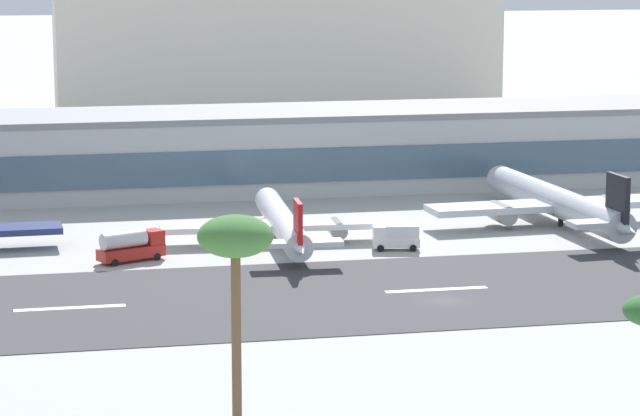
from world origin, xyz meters
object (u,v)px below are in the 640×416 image
airliner_red_tail_gate_1 (283,224)px  service_fuel_truck_0 (131,246)px  terminal_building (230,150)px  service_box_truck_1 (396,236)px  airliner_black_tail_gate_2 (560,204)px  palm_tree_2 (235,243)px  distant_hotel_block (276,41)px

airliner_red_tail_gate_1 → service_fuel_truck_0: bearing=111.5°
terminal_building → service_box_truck_1: 53.25m
airliner_black_tail_gate_2 → palm_tree_2: bearing=139.9°
distant_hotel_block → palm_tree_2: distant_hotel_block is taller
palm_tree_2 → airliner_black_tail_gate_2: bearing=53.0°
distant_hotel_block → service_box_truck_1: bearing=-94.3°
airliner_black_tail_gate_2 → service_fuel_truck_0: airliner_black_tail_gate_2 is taller
distant_hotel_block → service_fuel_truck_0: (-45.40, -149.47, -15.39)m
service_box_truck_1 → airliner_black_tail_gate_2: bearing=-147.1°
service_fuel_truck_0 → service_box_truck_1: size_ratio=1.39×
terminal_building → service_box_truck_1: size_ratio=28.28×
airliner_red_tail_gate_1 → airliner_black_tail_gate_2: bearing=-80.2°
terminal_building → service_fuel_truck_0: 55.16m
terminal_building → palm_tree_2: palm_tree_2 is taller
distant_hotel_block → service_box_truck_1: size_ratio=15.74×
airliner_black_tail_gate_2 → palm_tree_2: (-57.56, -76.47, 12.15)m
terminal_building → service_fuel_truck_0: terminal_building is taller
distant_hotel_block → airliner_red_tail_gate_1: bearing=-99.9°
service_fuel_truck_0 → distant_hotel_block: bearing=48.8°
terminal_building → service_fuel_truck_0: bearing=-111.4°
terminal_building → palm_tree_2: (-16.73, -116.48, 8.91)m
distant_hotel_block → airliner_black_tail_gate_2: (15.48, -138.27, -14.26)m
service_box_truck_1 → airliner_red_tail_gate_1: bearing=-15.7°
airliner_black_tail_gate_2 → service_box_truck_1: airliner_black_tail_gate_2 is taller
terminal_building → service_box_truck_1: terminal_building is taller
terminal_building → palm_tree_2: size_ratio=10.19×
airliner_red_tail_gate_1 → terminal_building: bearing=4.0°
distant_hotel_block → airliner_red_tail_gate_1: distant_hotel_block is taller
airliner_black_tail_gate_2 → palm_tree_2: size_ratio=2.70×
service_fuel_truck_0 → palm_tree_2: palm_tree_2 is taller
distant_hotel_block → airliner_red_tail_gate_1: 145.68m
service_fuel_truck_0 → service_box_truck_1: 34.10m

